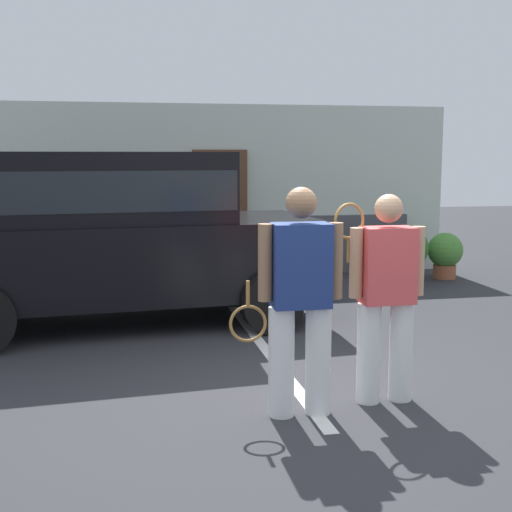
{
  "coord_description": "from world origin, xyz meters",
  "views": [
    {
      "loc": [
        -1.51,
        -5.36,
        2.02
      ],
      "look_at": [
        -0.18,
        1.2,
        1.05
      ],
      "focal_mm": 49.25,
      "sensor_mm": 36.0,
      "label": 1
    }
  ],
  "objects_px": {
    "parked_suv": "(114,229)",
    "potted_plant_secondary": "(445,253)",
    "tennis_player_man": "(300,299)",
    "tennis_player_woman": "(386,295)",
    "potted_plant_by_porch": "(406,252)"
  },
  "relations": [
    {
      "from": "potted_plant_by_porch",
      "to": "parked_suv",
      "type": "bearing_deg",
      "value": -157.63
    },
    {
      "from": "potted_plant_by_porch",
      "to": "tennis_player_woman",
      "type": "bearing_deg",
      "value": -115.21
    },
    {
      "from": "tennis_player_man",
      "to": "potted_plant_secondary",
      "type": "relative_size",
      "value": 2.36
    },
    {
      "from": "tennis_player_man",
      "to": "potted_plant_secondary",
      "type": "bearing_deg",
      "value": -124.36
    },
    {
      "from": "tennis_player_woman",
      "to": "potted_plant_secondary",
      "type": "relative_size",
      "value": 2.26
    },
    {
      "from": "tennis_player_woman",
      "to": "potted_plant_secondary",
      "type": "xyz_separation_m",
      "value": [
        3.16,
        5.28,
        -0.47
      ]
    },
    {
      "from": "tennis_player_woman",
      "to": "potted_plant_secondary",
      "type": "distance_m",
      "value": 6.17
    },
    {
      "from": "tennis_player_man",
      "to": "potted_plant_by_porch",
      "type": "relative_size",
      "value": 1.96
    },
    {
      "from": "tennis_player_woman",
      "to": "potted_plant_by_porch",
      "type": "height_order",
      "value": "tennis_player_woman"
    },
    {
      "from": "parked_suv",
      "to": "tennis_player_man",
      "type": "height_order",
      "value": "parked_suv"
    },
    {
      "from": "tennis_player_man",
      "to": "tennis_player_woman",
      "type": "relative_size",
      "value": 1.04
    },
    {
      "from": "potted_plant_by_porch",
      "to": "tennis_player_man",
      "type": "bearing_deg",
      "value": -121.13
    },
    {
      "from": "parked_suv",
      "to": "potted_plant_secondary",
      "type": "relative_size",
      "value": 6.28
    },
    {
      "from": "tennis_player_man",
      "to": "tennis_player_woman",
      "type": "distance_m",
      "value": 0.78
    },
    {
      "from": "parked_suv",
      "to": "potted_plant_by_porch",
      "type": "bearing_deg",
      "value": 17.49
    }
  ]
}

